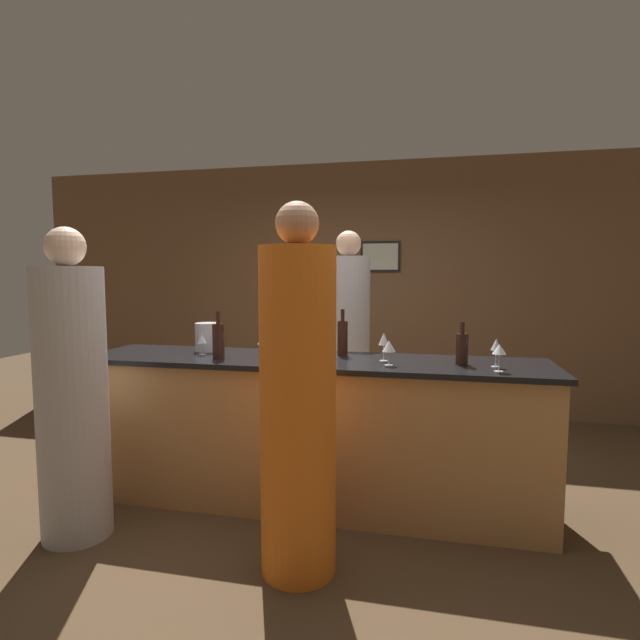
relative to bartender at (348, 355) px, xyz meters
The scene contains 16 objects.
ground_plane 1.23m from the bartender, 97.89° to the right, with size 14.00×14.00×0.00m, color #4C3823.
back_wall 1.68m from the bartender, 94.18° to the left, with size 8.00×0.08×2.80m.
bar_counter 0.94m from the bartender, 97.89° to the right, with size 3.11×0.71×0.99m.
bartender is the anchor object (origin of this frame).
guest_0 1.63m from the bartender, 89.58° to the right, with size 0.39×0.39×1.92m.
guest_1 2.09m from the bartender, 131.10° to the right, with size 0.40×0.40×1.82m.
wine_bottle_0 1.23m from the bartender, 126.20° to the right, with size 0.08×0.08×0.32m.
wine_bottle_1 0.71m from the bartender, 83.86° to the right, with size 0.07×0.07×0.32m.
wine_bottle_2 1.24m from the bartender, 45.13° to the right, with size 0.08×0.08×0.27m.
ice_bucket 1.18m from the bartender, 142.95° to the right, with size 0.17×0.17×0.21m.
wine_glass_0 1.51m from the bartender, 45.05° to the right, with size 0.08×0.08×0.16m.
wine_glass_1 0.95m from the bartender, 66.07° to the right, with size 0.07×0.07×0.18m.
wine_glass_2 0.98m from the bartender, 117.72° to the right, with size 0.08×0.08×0.16m.
wine_glass_3 1.11m from the bartender, 67.22° to the right, with size 0.08×0.08×0.16m.
wine_glass_4 1.41m from the bartender, 40.69° to the right, with size 0.06×0.06×0.17m.
wine_glass_5 1.26m from the bartender, 135.42° to the right, with size 0.06×0.06×0.14m.
Camera 1 is at (0.79, -3.20, 1.56)m, focal length 28.00 mm.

